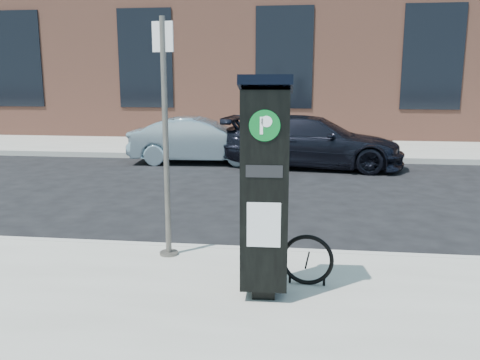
% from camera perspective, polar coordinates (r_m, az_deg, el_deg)
% --- Properties ---
extents(ground, '(120.00, 120.00, 0.00)m').
position_cam_1_polar(ground, '(6.72, 0.10, -8.76)').
color(ground, black).
rests_on(ground, ground).
extents(sidewalk_far, '(60.00, 12.00, 0.15)m').
position_cam_1_polar(sidewalk_far, '(20.40, 5.07, 5.05)').
color(sidewalk_far, gray).
rests_on(sidewalk_far, ground).
extents(curb_near, '(60.00, 0.12, 0.16)m').
position_cam_1_polar(curb_near, '(6.67, 0.08, -8.21)').
color(curb_near, '#9E9B93').
rests_on(curb_near, ground).
extents(curb_far, '(60.00, 0.12, 0.16)m').
position_cam_1_polar(curb_far, '(14.47, 4.10, 2.47)').
color(curb_far, '#9E9B93').
rests_on(curb_far, ground).
extents(building, '(28.00, 10.05, 8.25)m').
position_cam_1_polar(building, '(23.34, 5.56, 15.85)').
color(building, '#945743').
rests_on(building, ground).
extents(parking_kiosk, '(0.52, 0.46, 2.20)m').
position_cam_1_polar(parking_kiosk, '(4.93, 2.82, -0.77)').
color(parking_kiosk, black).
rests_on(parking_kiosk, sidewalk_near).
extents(sign_pole, '(0.25, 0.23, 2.86)m').
position_cam_1_polar(sign_pole, '(6.14, -8.34, 4.31)').
color(sign_pole, '#625B57').
rests_on(sign_pole, sidewalk_near).
extents(bike_rack, '(0.56, 0.09, 0.56)m').
position_cam_1_polar(bike_rack, '(5.49, 7.57, -8.90)').
color(bike_rack, black).
rests_on(bike_rack, sidewalk_near).
extents(car_silver, '(3.87, 1.55, 1.25)m').
position_cam_1_polar(car_silver, '(14.06, -4.53, 4.46)').
color(car_silver, '#89A1AF').
rests_on(car_silver, ground).
extents(car_dark, '(4.82, 2.38, 1.35)m').
position_cam_1_polar(car_dark, '(13.45, 8.17, 4.27)').
color(car_dark, black).
rests_on(car_dark, ground).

